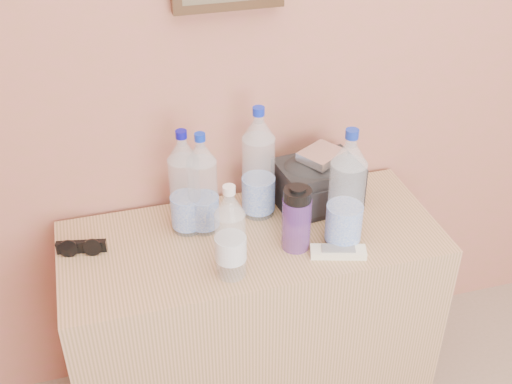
# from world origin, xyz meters

# --- Properties ---
(dresser) EXTENTS (1.10, 0.46, 0.68)m
(dresser) POSITION_xyz_m (-0.33, 1.75, 0.34)
(dresser) COLOR tan
(dresser) RESTS_ON ground
(pet_large_a) EXTENTS (0.09, 0.09, 0.32)m
(pet_large_a) POSITION_xyz_m (-0.50, 1.84, 0.83)
(pet_large_a) COLOR white
(pet_large_a) RESTS_ON dresser
(pet_large_b) EXTENTS (0.10, 0.10, 0.35)m
(pet_large_b) POSITION_xyz_m (-0.28, 1.86, 0.84)
(pet_large_b) COLOR silver
(pet_large_b) RESTS_ON dresser
(pet_large_c) EXTENTS (0.08, 0.08, 0.31)m
(pet_large_c) POSITION_xyz_m (-0.46, 1.83, 0.82)
(pet_large_c) COLOR silver
(pet_large_c) RESTS_ON dresser
(pet_large_d) EXTENTS (0.10, 0.10, 0.36)m
(pet_large_d) POSITION_xyz_m (-0.09, 1.66, 0.84)
(pet_large_d) COLOR #C0E2F3
(pet_large_d) RESTS_ON dresser
(pet_small) EXTENTS (0.08, 0.08, 0.28)m
(pet_small) POSITION_xyz_m (-0.43, 1.61, 0.81)
(pet_small) COLOR white
(pet_small) RESTS_ON dresser
(nalgene_bottle) EXTENTS (0.08, 0.08, 0.20)m
(nalgene_bottle) POSITION_xyz_m (-0.23, 1.68, 0.78)
(nalgene_bottle) COLOR #643796
(nalgene_bottle) RESTS_ON dresser
(sunglasses) EXTENTS (0.14, 0.08, 0.04)m
(sunglasses) POSITION_xyz_m (-0.81, 1.81, 0.70)
(sunglasses) COLOR black
(sunglasses) RESTS_ON dresser
(ac_remote) EXTENTS (0.16, 0.09, 0.02)m
(ac_remote) POSITION_xyz_m (-0.13, 1.61, 0.69)
(ac_remote) COLOR beige
(ac_remote) RESTS_ON dresser
(toiletry_bag) EXTENTS (0.25, 0.20, 0.16)m
(toiletry_bag) POSITION_xyz_m (-0.10, 1.86, 0.77)
(toiletry_bag) COLOR black
(toiletry_bag) RESTS_ON dresser
(foil_packet) EXTENTS (0.15, 0.15, 0.02)m
(foil_packet) POSITION_xyz_m (-0.09, 1.85, 0.86)
(foil_packet) COLOR silver
(foil_packet) RESTS_ON toiletry_bag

